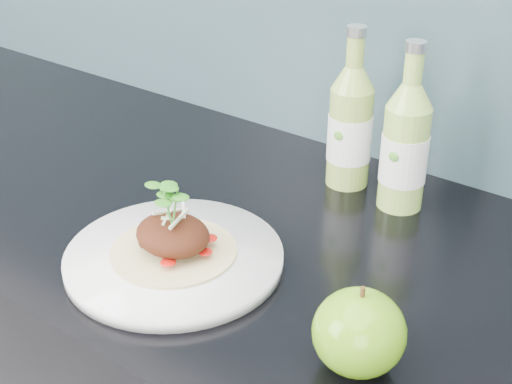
# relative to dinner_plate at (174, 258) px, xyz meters

# --- Properties ---
(dinner_plate) EXTENTS (0.33, 0.33, 0.02)m
(dinner_plate) POSITION_rel_dinner_plate_xyz_m (0.00, 0.00, 0.00)
(dinner_plate) COLOR white
(dinner_plate) RESTS_ON kitchen_counter
(pork_taco) EXTENTS (0.15, 0.15, 0.10)m
(pork_taco) POSITION_rel_dinner_plate_xyz_m (-0.00, 0.00, 0.04)
(pork_taco) COLOR tan
(pork_taco) RESTS_ON dinner_plate
(green_apple) EXTENTS (0.11, 0.11, 0.10)m
(green_apple) POSITION_rel_dinner_plate_xyz_m (0.27, -0.02, 0.04)
(green_apple) COLOR #4E880E
(green_apple) RESTS_ON kitchen_counter
(cider_bottle_left) EXTENTS (0.08, 0.08, 0.24)m
(cider_bottle_left) POSITION_rel_dinner_plate_xyz_m (0.06, 0.31, 0.08)
(cider_bottle_left) COLOR #99B54B
(cider_bottle_left) RESTS_ON kitchen_counter
(cider_bottle_right) EXTENTS (0.08, 0.08, 0.24)m
(cider_bottle_right) POSITION_rel_dinner_plate_xyz_m (0.15, 0.30, 0.08)
(cider_bottle_right) COLOR #9DC753
(cider_bottle_right) RESTS_ON kitchen_counter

